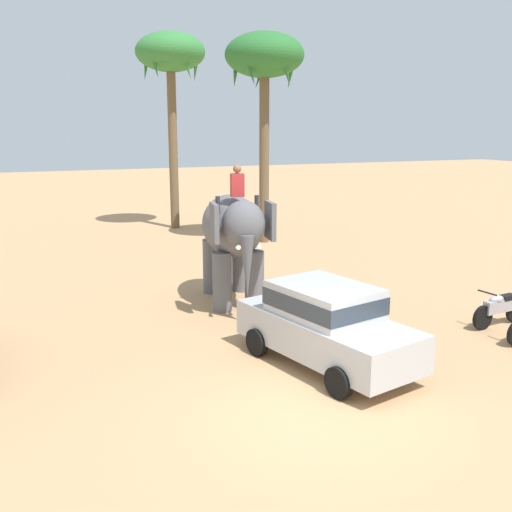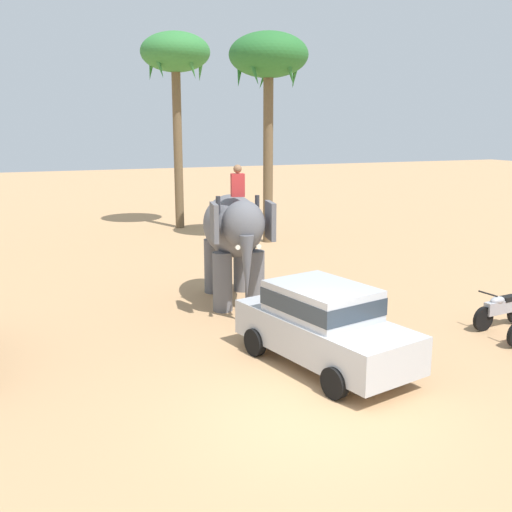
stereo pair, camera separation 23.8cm
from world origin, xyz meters
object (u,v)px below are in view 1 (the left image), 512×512
Objects in this scene: palm_tree_left_of_road at (171,59)px; elephant_with_mahout at (233,233)px; motorcycle_far_in_row at (500,308)px; palm_tree_near_hut at (264,62)px; car_sedan_foreground at (326,322)px.

elephant_with_mahout is at bearing -98.07° from palm_tree_left_of_road.
palm_tree_near_hut is (-1.00, 12.29, 6.90)m from motorcycle_far_in_row.
motorcycle_far_in_row is (5.36, -4.42, -1.53)m from elephant_with_mahout.
elephant_with_mahout reaches higher than car_sedan_foreground.
palm_tree_near_hut is at bearing 71.82° from car_sedan_foreground.
motorcycle_far_in_row is (5.19, 0.49, -0.46)m from car_sedan_foreground.
motorcycle_far_in_row is at bearing -39.52° from elephant_with_mahout.
palm_tree_left_of_road reaches higher than palm_tree_near_hut.
car_sedan_foreground is 5.24m from motorcycle_far_in_row.
palm_tree_left_of_road is at bearing 101.62° from motorcycle_far_in_row.
palm_tree_near_hut is at bearing 61.04° from elephant_with_mahout.
car_sedan_foreground is 14.91m from palm_tree_near_hut.
elephant_with_mahout is 7.11m from motorcycle_far_in_row.
elephant_with_mahout is 2.22× the size of motorcycle_far_in_row.
palm_tree_near_hut is at bearing 94.65° from motorcycle_far_in_row.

